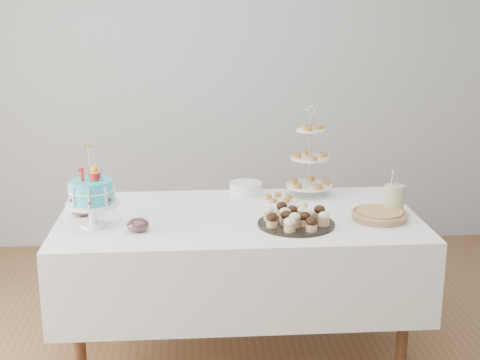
{
  "coord_description": "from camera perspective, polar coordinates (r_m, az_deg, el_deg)",
  "views": [
    {
      "loc": [
        -0.24,
        -3.12,
        1.88
      ],
      "look_at": [
        0.01,
        0.3,
        0.97
      ],
      "focal_mm": 50.0,
      "sensor_mm": 36.0,
      "label": 1
    }
  ],
  "objects": [
    {
      "name": "walls",
      "position": [
        3.17,
        0.26,
        5.31
      ],
      "size": [
        5.04,
        4.04,
        2.7
      ],
      "color": "#A8ABAE",
      "rests_on": "floor"
    },
    {
      "name": "birthday_cake",
      "position": [
        3.47,
        -12.47,
        -2.11
      ],
      "size": [
        0.27,
        0.27,
        0.42
      ],
      "rotation": [
        0.0,
        0.0,
        0.01
      ],
      "color": "white",
      "rests_on": "table"
    },
    {
      "name": "jam_bowl_a",
      "position": [
        3.38,
        -8.7,
        -3.83
      ],
      "size": [
        0.11,
        0.11,
        0.07
      ],
      "color": "silver",
      "rests_on": "table"
    },
    {
      "name": "tiered_stand",
      "position": [
        3.94,
        5.99,
        1.83
      ],
      "size": [
        0.27,
        0.27,
        0.53
      ],
      "color": "silver",
      "rests_on": "table"
    },
    {
      "name": "table",
      "position": [
        3.68,
        -0.12,
        -6.39
      ],
      "size": [
        1.92,
        1.02,
        0.77
      ],
      "color": "white",
      "rests_on": "floor"
    },
    {
      "name": "pie",
      "position": [
        3.6,
        11.82,
        -2.91
      ],
      "size": [
        0.3,
        0.3,
        0.05
      ],
      "color": "tan",
      "rests_on": "table"
    },
    {
      "name": "jam_bowl_b",
      "position": [
        3.69,
        -13.34,
        -2.5
      ],
      "size": [
        0.11,
        0.11,
        0.07
      ],
      "color": "silver",
      "rests_on": "table"
    },
    {
      "name": "plate_stack",
      "position": [
        3.98,
        0.48,
        -0.72
      ],
      "size": [
        0.19,
        0.19,
        0.07
      ],
      "color": "white",
      "rests_on": "table"
    },
    {
      "name": "cupcake_tray",
      "position": [
        3.44,
        4.82,
        -3.16
      ],
      "size": [
        0.4,
        0.4,
        0.09
      ],
      "color": "black",
      "rests_on": "table"
    },
    {
      "name": "pastry_plate",
      "position": [
        3.86,
        3.35,
        -1.62
      ],
      "size": [
        0.21,
        0.21,
        0.03
      ],
      "color": "white",
      "rests_on": "table"
    },
    {
      "name": "utensil_pitcher",
      "position": [
        3.7,
        13.01,
        -1.53
      ],
      "size": [
        0.12,
        0.11,
        0.24
      ],
      "rotation": [
        0.0,
        0.0,
        0.02
      ],
      "color": "beige",
      "rests_on": "table"
    }
  ]
}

